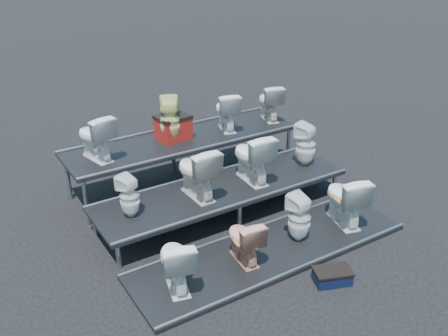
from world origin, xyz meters
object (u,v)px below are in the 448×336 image
toilet_6 (252,157)px  step_stool (332,277)px  toilet_4 (129,196)px  red_crate (173,129)px  toilet_0 (175,262)px  toilet_3 (345,198)px  toilet_1 (244,239)px  toilet_5 (197,172)px  toilet_10 (226,111)px  toilet_8 (95,137)px  toilet_11 (269,102)px  toilet_7 (306,144)px  toilet_2 (299,217)px  toilet_9 (170,120)px

toilet_6 → step_stool: size_ratio=1.79×
toilet_4 → red_crate: size_ratio=1.19×
step_stool → toilet_0: bearing=172.6°
toilet_3 → red_crate: red_crate is taller
toilet_4 → toilet_3: bearing=136.5°
toilet_1 → toilet_5: toilet_5 is taller
toilet_10 → toilet_8: bearing=17.0°
toilet_11 → toilet_3: bearing=97.2°
toilet_8 → step_stool: (1.86, -3.56, -1.15)m
toilet_3 → toilet_5: bearing=-20.2°
toilet_7 → toilet_10: 1.58m
toilet_0 → toilet_10: 3.62m
toilet_7 → step_stool: (-1.40, -2.26, -0.76)m
toilet_5 → toilet_10: (1.35, 1.30, 0.34)m
toilet_10 → toilet_11: size_ratio=1.01×
toilet_4 → toilet_11: bearing=-179.1°
toilet_7 → red_crate: red_crate is taller
toilet_8 → toilet_2: bearing=115.9°
toilet_4 → toilet_5: 1.10m
toilet_3 → toilet_4: (-2.97, 1.30, 0.30)m
toilet_0 → toilet_3: (2.91, 0.00, 0.04)m
toilet_5 → red_crate: size_ratio=1.55×
toilet_4 → toilet_9: size_ratio=0.80×
step_stool → toilet_9: bearing=119.4°
toilet_1 → toilet_8: bearing=-61.1°
toilet_3 → step_stool: 1.52m
toilet_10 → step_stool: toilet_10 is taller
toilet_6 → toilet_7: toilet_6 is taller
step_stool → toilet_5: bearing=129.2°
toilet_0 → red_crate: bearing=-102.0°
toilet_0 → toilet_7: size_ratio=0.99×
toilet_1 → toilet_11: 3.58m
toilet_1 → toilet_10: (1.35, 2.60, 0.82)m
toilet_10 → toilet_5: bearing=60.9°
toilet_11 → step_stool: 4.05m
toilet_3 → toilet_8: bearing=-26.6°
toilet_2 → step_stool: toilet_2 is taller
toilet_4 → toilet_5: bearing=160.1°
toilet_4 → toilet_8: (-0.01, 1.30, 0.46)m
toilet_8 → step_stool: 4.18m
toilet_1 → toilet_2: toilet_2 is taller
toilet_3 → toilet_11: 2.74m
toilet_6 → toilet_11: toilet_11 is taller
red_crate → toilet_4: bearing=-142.5°
toilet_6 → toilet_5: bearing=3.6°
toilet_2 → toilet_9: size_ratio=0.92×
toilet_1 → toilet_0: bearing=5.9°
toilet_1 → step_stool: bearing=134.0°
toilet_10 → red_crate: bearing=12.5°
toilet_0 → toilet_1: size_ratio=1.12×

